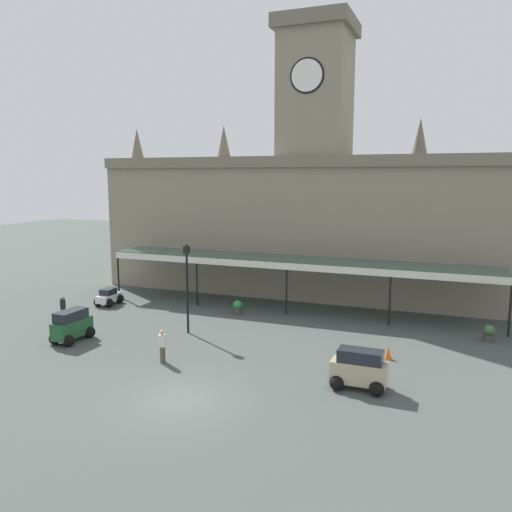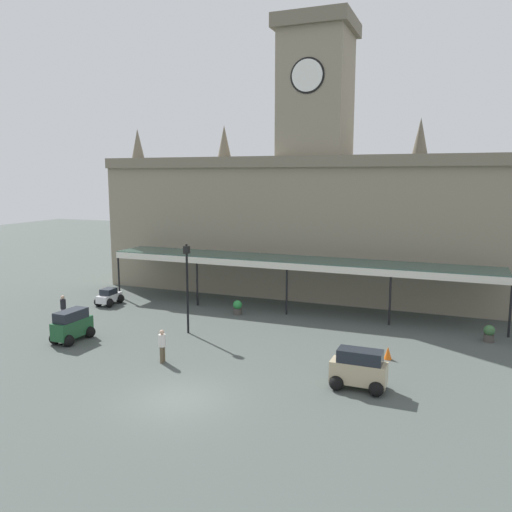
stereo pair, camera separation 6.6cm
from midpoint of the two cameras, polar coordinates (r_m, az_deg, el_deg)
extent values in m
plane|color=#454D49|center=(22.28, -8.48, -15.49)|extent=(140.00, 140.00, 0.00)
cube|color=gray|center=(39.90, 6.48, 3.26)|extent=(33.57, 5.91, 10.57)
cube|color=#756C5B|center=(36.74, 5.33, 10.42)|extent=(33.57, 0.30, 0.80)
cube|color=gray|center=(40.14, 6.73, 17.19)|extent=(4.80, 4.80, 8.86)
cube|color=#6E6655|center=(41.15, 6.87, 24.00)|extent=(5.50, 5.50, 1.00)
cylinder|color=white|center=(37.98, 5.75, 19.32)|extent=(2.20, 0.12, 2.20)
cylinder|color=black|center=(38.02, 5.77, 19.30)|extent=(2.46, 0.06, 2.46)
cone|color=#675F50|center=(46.47, -12.95, 12.01)|extent=(1.10, 1.10, 2.60)
cone|color=#675F50|center=(42.40, -3.50, 12.53)|extent=(1.10, 1.10, 2.60)
cone|color=#675F50|center=(38.55, 17.83, 12.50)|extent=(1.10, 1.10, 2.60)
cube|color=#38564C|center=(35.22, 4.24, -0.40)|extent=(26.79, 3.20, 0.16)
cube|color=silver|center=(33.75, 3.43, -1.15)|extent=(26.79, 0.12, 0.44)
cylinder|color=black|center=(40.32, -14.94, -2.08)|extent=(0.14, 0.14, 3.41)
cylinder|color=black|center=(36.78, -6.50, -2.87)|extent=(0.14, 0.14, 3.41)
cylinder|color=black|center=(34.21, 3.48, -3.72)|extent=(0.14, 0.14, 3.41)
cylinder|color=black|center=(32.81, 14.70, -4.54)|extent=(0.14, 0.14, 3.41)
cylinder|color=black|center=(32.76, 26.44, -5.22)|extent=(0.14, 0.14, 3.41)
cube|color=tan|center=(23.21, 11.38, -12.55)|extent=(2.41, 0.97, 0.95)
cube|color=#1E232B|center=(22.94, 11.56, -10.82)|extent=(1.91, 0.92, 0.55)
sphere|color=black|center=(23.09, 8.99, -13.74)|extent=(0.64, 0.64, 0.64)
sphere|color=black|center=(23.95, 9.52, -12.90)|extent=(0.64, 0.64, 0.64)
sphere|color=black|center=(22.81, 13.28, -14.16)|extent=(0.64, 0.64, 0.64)
sphere|color=black|center=(23.68, 13.64, -13.29)|extent=(0.64, 0.64, 0.64)
cube|color=#1E512D|center=(30.77, -19.65, -7.52)|extent=(1.01, 2.42, 0.95)
cube|color=#1E232B|center=(30.54, -19.79, -6.19)|extent=(0.95, 1.92, 0.55)
sphere|color=black|center=(31.79, -19.21, -7.76)|extent=(0.64, 0.64, 0.64)
sphere|color=black|center=(31.18, -17.90, -8.02)|extent=(0.64, 0.64, 0.64)
sphere|color=black|center=(30.62, -21.35, -8.52)|extent=(0.64, 0.64, 0.64)
sphere|color=black|center=(29.98, -20.03, -8.81)|extent=(0.64, 0.64, 0.64)
cube|color=silver|center=(38.45, -15.92, -4.45)|extent=(0.99, 2.10, 0.50)
cube|color=#1E232B|center=(38.31, -15.99, -3.79)|extent=(0.86, 1.14, 0.42)
sphere|color=black|center=(39.28, -15.89, -4.47)|extent=(0.64, 0.64, 0.64)
sphere|color=black|center=(38.80, -14.81, -4.59)|extent=(0.64, 0.64, 0.64)
sphere|color=black|center=(38.21, -17.03, -4.89)|extent=(0.64, 0.64, 0.64)
sphere|color=black|center=(37.71, -15.93, -5.02)|extent=(0.64, 0.64, 0.64)
cylinder|color=#3F384C|center=(34.99, -20.59, -6.18)|extent=(0.17, 0.17, 0.82)
cylinder|color=#3F384C|center=(35.18, -20.42, -6.09)|extent=(0.17, 0.17, 0.82)
cylinder|color=black|center=(34.91, -20.57, -4.99)|extent=(0.34, 0.34, 0.62)
sphere|color=tan|center=(34.82, -20.61, -4.31)|extent=(0.23, 0.23, 0.23)
cylinder|color=brown|center=(26.39, -10.15, -10.62)|extent=(0.17, 0.17, 0.82)
cylinder|color=brown|center=(26.20, -10.36, -10.77)|extent=(0.17, 0.17, 0.82)
cylinder|color=silver|center=(26.06, -10.30, -9.20)|extent=(0.34, 0.34, 0.62)
sphere|color=tan|center=(25.93, -10.33, -8.31)|extent=(0.23, 0.23, 0.23)
cylinder|color=black|center=(30.25, -7.55, -4.17)|extent=(0.13, 0.13, 4.74)
cube|color=black|center=(29.78, -7.65, 0.69)|extent=(0.30, 0.30, 0.44)
sphere|color=black|center=(29.74, -7.66, 1.22)|extent=(0.14, 0.14, 0.14)
cone|color=orange|center=(27.19, 14.49, -10.37)|extent=(0.40, 0.40, 0.65)
cylinder|color=#47423D|center=(34.51, -2.01, -6.15)|extent=(0.56, 0.56, 0.42)
sphere|color=#2B863E|center=(34.40, -2.01, -5.43)|extent=(0.60, 0.60, 0.60)
cylinder|color=#47423D|center=(31.77, 24.47, -8.30)|extent=(0.56, 0.56, 0.42)
sphere|color=#3A6639|center=(31.65, 24.52, -7.52)|extent=(0.60, 0.60, 0.60)
camera|label=1|loc=(0.03, -89.93, 0.01)|focal=36.06mm
camera|label=2|loc=(0.03, 90.07, -0.01)|focal=36.06mm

